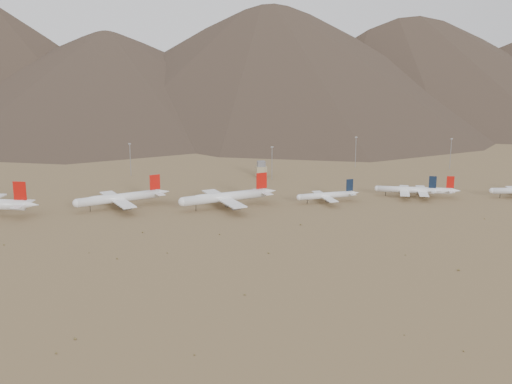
{
  "coord_description": "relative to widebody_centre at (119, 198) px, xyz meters",
  "views": [
    {
      "loc": [
        -44.88,
        -366.12,
        103.59
      ],
      "look_at": [
        12.78,
        30.0,
        8.96
      ],
      "focal_mm": 45.0,
      "sensor_mm": 36.0,
      "label": 1
    }
  ],
  "objects": [
    {
      "name": "mast_west",
      "position": [
        2.68,
        101.07,
        7.66
      ],
      "size": [
        2.0,
        0.6,
        25.7
      ],
      "color": "gray",
      "rests_on": "ground"
    },
    {
      "name": "widebody_centre",
      "position": [
        0.0,
        0.0,
        0.0
      ],
      "size": [
        60.51,
        48.5,
        18.99
      ],
      "rotation": [
        0.0,
        0.0,
        0.38
      ],
      "color": "white",
      "rests_on": "ground"
    },
    {
      "name": "narrowbody_b",
      "position": [
        192.06,
        2.02,
        -1.67
      ],
      "size": [
        43.61,
        32.59,
        15.04
      ],
      "rotation": [
        0.0,
        0.0,
        -0.35
      ],
      "color": "white",
      "rests_on": "ground"
    },
    {
      "name": "control_tower",
      "position": [
        103.92,
        83.29,
        -1.23
      ],
      "size": [
        8.0,
        8.0,
        12.0
      ],
      "color": "tan",
      "rests_on": "ground"
    },
    {
      "name": "mast_east",
      "position": [
        187.97,
        109.31,
        7.66
      ],
      "size": [
        2.0,
        0.6,
        25.7
      ],
      "color": "gray",
      "rests_on": "ground"
    },
    {
      "name": "mast_centre",
      "position": [
        110.1,
        69.77,
        7.66
      ],
      "size": [
        2.0,
        0.6,
        25.7
      ],
      "color": "gray",
      "rests_on": "ground"
    },
    {
      "name": "ground",
      "position": [
        73.92,
        -36.71,
        -6.55
      ],
      "size": [
        3000.0,
        3000.0,
        0.0
      ],
      "primitive_type": "plane",
      "color": "#94754C",
      "rests_on": "ground"
    },
    {
      "name": "desert_scrub",
      "position": [
        51.73,
        -115.35,
        -6.22
      ],
      "size": [
        427.33,
        179.83,
        0.87
      ],
      "color": "brown",
      "rests_on": "ground"
    },
    {
      "name": "narrowbody_a",
      "position": [
        134.28,
        -5.07,
        -1.8
      ],
      "size": [
        44.09,
        32.07,
        14.62
      ],
      "rotation": [
        0.0,
        0.0,
        0.15
      ],
      "color": "white",
      "rests_on": "ground"
    },
    {
      "name": "mountain_ridge",
      "position": [
        73.92,
        863.29,
        143.45
      ],
      "size": [
        4400.0,
        1000.0,
        300.0
      ],
      "color": "brown",
      "rests_on": "ground"
    },
    {
      "name": "narrowbody_c",
      "position": [
        203.54,
        -0.6,
        -1.67
      ],
      "size": [
        44.17,
        32.79,
        15.03
      ],
      "rotation": [
        0.0,
        0.0,
        -0.3
      ],
      "color": "white",
      "rests_on": "ground"
    },
    {
      "name": "mast_far_east",
      "position": [
        262.71,
        89.21,
        7.66
      ],
      "size": [
        2.0,
        0.6,
        25.7
      ],
      "color": "gray",
      "rests_on": "ground"
    },
    {
      "name": "widebody_east",
      "position": [
        66.75,
        -8.61,
        0.41
      ],
      "size": [
        65.61,
        52.16,
        20.19
      ],
      "rotation": [
        0.0,
        0.0,
        0.31
      ],
      "color": "white",
      "rests_on": "ground"
    }
  ]
}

